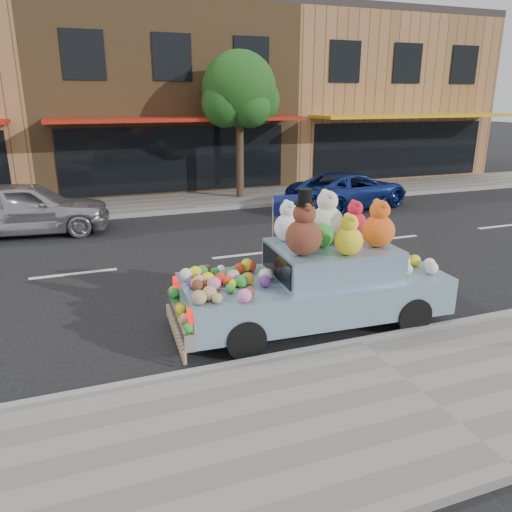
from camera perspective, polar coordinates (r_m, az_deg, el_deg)
name	(u,v)px	position (r m, az deg, el deg)	size (l,w,h in m)	color
ground	(248,255)	(12.08, -0.90, 0.16)	(120.00, 120.00, 0.00)	black
near_sidewalk	(422,396)	(6.83, 18.41, -14.93)	(60.00, 3.00, 0.12)	gray
far_sidewalk	(187,202)	(18.14, -7.85, 6.15)	(60.00, 3.00, 0.12)	gray
near_kerb	(358,343)	(7.87, 11.60, -9.71)	(60.00, 0.12, 0.13)	gray
far_kerb	(198,210)	(16.71, -6.69, 5.22)	(60.00, 0.12, 0.13)	gray
storefront_mid	(155,97)	(23.15, -11.42, 17.38)	(10.00, 9.80, 7.30)	brown
storefront_right	(355,97)	(26.70, 11.30, 17.38)	(10.00, 9.80, 7.30)	#A16C43
street_tree	(239,96)	(18.37, -1.90, 17.86)	(3.00, 2.70, 5.22)	#38281C
car_silver	(26,208)	(15.11, -24.75, 5.00)	(1.75, 4.34, 1.48)	#A7A6AB
car_blue	(349,190)	(17.46, 10.63, 7.43)	(2.05, 4.45, 1.24)	navy
art_car	(315,278)	(8.24, 6.77, -2.47)	(4.57, 1.99, 2.36)	black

